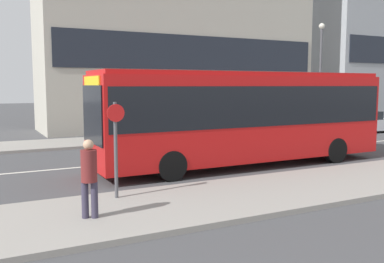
% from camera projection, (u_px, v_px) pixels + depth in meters
% --- Properties ---
extents(ground_plane, '(120.00, 120.00, 0.00)m').
position_uv_depth(ground_plane, '(151.00, 161.00, 16.75)').
color(ground_plane, '#444447').
extents(sidewalk_near, '(44.00, 3.50, 0.13)m').
position_uv_depth(sidewalk_near, '(240.00, 196.00, 11.22)').
color(sidewalk_near, gray).
rests_on(sidewalk_near, ground_plane).
extents(sidewalk_far, '(44.00, 3.50, 0.13)m').
position_uv_depth(sidewalk_far, '(106.00, 141.00, 22.26)').
color(sidewalk_far, gray).
rests_on(sidewalk_far, ground_plane).
extents(lane_centerline, '(41.80, 0.16, 0.01)m').
position_uv_depth(lane_centerline, '(151.00, 161.00, 16.75)').
color(lane_centerline, silver).
rests_on(lane_centerline, ground_plane).
extents(city_bus, '(11.20, 2.54, 3.43)m').
position_uv_depth(city_bus, '(244.00, 113.00, 15.64)').
color(city_bus, red).
rests_on(city_bus, ground_plane).
extents(parked_car_0, '(4.26, 1.82, 1.34)m').
position_uv_depth(parked_car_0, '(361.00, 123.00, 26.76)').
color(parked_car_0, silver).
rests_on(parked_car_0, ground_plane).
extents(pedestrian_near_stop, '(0.34, 0.34, 1.70)m').
position_uv_depth(pedestrian_near_stop, '(89.00, 174.00, 9.08)').
color(pedestrian_near_stop, '#383347').
rests_on(pedestrian_near_stop, sidewalk_near).
extents(bus_stop_sign, '(0.44, 0.12, 2.42)m').
position_uv_depth(bus_stop_sign, '(116.00, 142.00, 10.66)').
color(bus_stop_sign, '#4C4C51').
rests_on(bus_stop_sign, sidewalk_near).
extents(street_lamp, '(0.36, 0.36, 6.66)m').
position_uv_depth(street_lamp, '(321.00, 65.00, 26.77)').
color(street_lamp, '#4C4C51').
rests_on(street_lamp, sidewalk_far).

